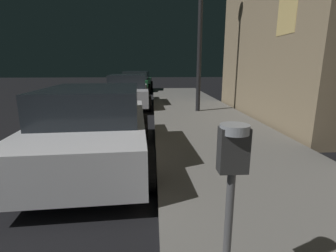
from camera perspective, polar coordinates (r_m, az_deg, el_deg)
parking_meter at (r=1.72m, az=14.38°, el=-9.89°), size 0.19×0.19×1.30m
car_white at (r=4.92m, az=-16.36°, el=0.18°), size 2.26×4.28×1.43m
car_silver at (r=11.40m, az=-9.15°, el=7.86°), size 2.11×4.33×1.43m
car_green at (r=18.27m, az=-7.10°, el=10.08°), size 2.26×4.65×1.43m
street_lamp at (r=9.64m, az=7.48°, el=26.18°), size 0.44×0.44×5.75m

